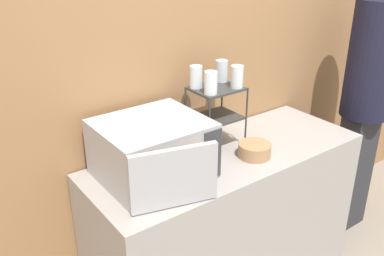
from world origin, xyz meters
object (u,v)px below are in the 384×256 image
microwave (153,150)px  dish_rack (216,105)px  glass_back_right (222,71)px  glass_front_right (237,77)px  person (367,93)px  glass_back_left (196,77)px  glass_front_left (211,83)px  bowl (255,150)px

microwave → dish_rack: dish_rack is taller
glass_back_right → glass_front_right: size_ratio=1.00×
person → microwave: bearing=176.7°
glass_back_right → glass_back_left: size_ratio=1.00×
glass_back_right → person: person is taller
glass_front_left → glass_back_left: 0.12m
glass_front_right → person: (1.08, -0.12, -0.29)m
glass_back_left → glass_back_right: bearing=1.2°
glass_back_left → person: bearing=-11.0°
glass_front_left → person: 1.29m
glass_front_left → bowl: bearing=-43.7°
glass_front_right → glass_front_left: bearing=179.3°
glass_front_right → glass_back_left: size_ratio=1.00×
dish_rack → glass_front_left: (-0.09, -0.06, 0.16)m
person → glass_front_right: bearing=173.7°
dish_rack → bowl: size_ratio=1.96×
dish_rack → glass_back_left: 0.19m
glass_front_right → microwave: bearing=-177.4°
dish_rack → person: (1.17, -0.18, -0.13)m
glass_back_right → glass_front_left: bearing=-144.5°
glass_front_left → glass_front_right: size_ratio=1.00×
glass_back_right → microwave: bearing=-164.3°
microwave → bowl: bearing=-14.5°
microwave → glass_front_right: bearing=2.6°
bowl → glass_front_left: bearing=136.3°
dish_rack → glass_front_right: bearing=-34.6°
glass_front_right → glass_back_right: bearing=88.4°
glass_back_right → bowl: (-0.00, -0.30, -0.37)m
glass_back_left → bowl: 0.50m
microwave → glass_back_left: glass_back_left is taller
glass_front_left → dish_rack: bearing=33.7°
glass_front_right → glass_back_left: bearing=144.5°
dish_rack → bowl: dish_rack is taller
glass_front_left → glass_front_right: bearing=-0.7°
glass_front_left → glass_back_right: 0.22m
dish_rack → glass_back_right: bearing=37.2°
microwave → dish_rack: size_ratio=1.65×
glass_back_right → glass_front_right: 0.13m
person → bowl: bearing=-177.6°
dish_rack → glass_front_right: glass_front_right is taller
glass_front_left → glass_back_right: same height
glass_front_left → person: person is taller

